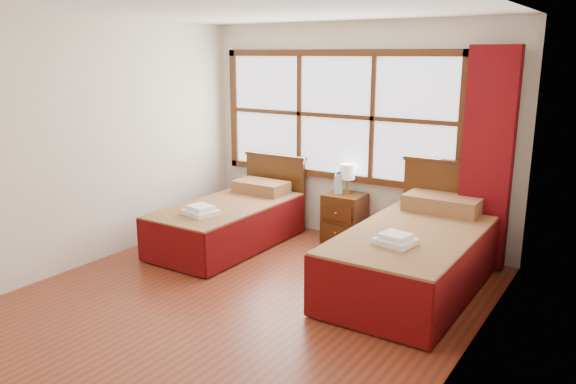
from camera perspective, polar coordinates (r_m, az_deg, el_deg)
The scene contains 15 objects.
floor at distance 5.32m, azimuth -4.68°, elevation -10.94°, with size 4.50×4.50×0.00m, color brown.
ceiling at distance 4.85m, azimuth -5.32°, elevation 18.20°, with size 4.50×4.50×0.00m, color white.
wall_back at distance 6.81m, azimuth 6.77°, elevation 5.94°, with size 4.00×4.00×0.00m, color silver.
wall_left at distance 6.34m, azimuth -19.46°, elevation 4.65°, with size 4.50×4.50×0.00m, color silver.
wall_right at distance 4.04m, azimuth 18.04°, elevation -0.14°, with size 4.50×4.50×0.00m, color silver.
window at distance 6.87m, azimuth 4.79°, elevation 7.73°, with size 3.16×0.06×1.56m.
curtain at distance 6.17m, azimuth 19.59°, elevation 3.17°, with size 0.50×0.16×2.30m, color maroon.
bed_left at distance 6.73m, azimuth -5.82°, elevation -2.93°, with size 0.99×2.01×0.96m.
bed_right at distance 5.63m, azimuth 12.93°, elevation -6.13°, with size 1.14×2.21×1.11m.
nightstand at distance 6.79m, azimuth 5.74°, elevation -2.69°, with size 0.45×0.45×0.60m.
towels_left at distance 6.23m, azimuth -8.86°, elevation -1.88°, with size 0.40×0.37×0.10m.
towels_right at distance 5.05m, azimuth 10.82°, elevation -4.77°, with size 0.37×0.33×0.10m.
lamp at distance 6.72m, azimuth 6.05°, elevation 1.98°, with size 0.18×0.18×0.35m.
bottle_near at distance 6.71m, azimuth 5.03°, elevation 0.85°, with size 0.07×0.07×0.26m.
bottle_far at distance 6.70m, azimuth 5.25°, elevation 0.88°, with size 0.07×0.07×0.27m.
Camera 1 is at (2.98, -3.81, 2.23)m, focal length 35.00 mm.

